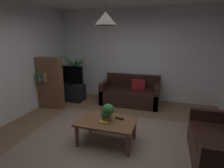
{
  "coord_description": "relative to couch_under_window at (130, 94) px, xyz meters",
  "views": [
    {
      "loc": [
        1.01,
        -2.94,
        1.93
      ],
      "look_at": [
        0.0,
        0.3,
        1.05
      ],
      "focal_mm": 29.38,
      "sensor_mm": 36.0,
      "label": 1
    }
  ],
  "objects": [
    {
      "name": "potted_palm_corner",
      "position": [
        -1.89,
        0.19,
        0.37
      ],
      "size": [
        0.86,
        0.83,
        1.4
      ],
      "color": "brown",
      "rests_on": "ground"
    },
    {
      "name": "pendant_lamp",
      "position": [
        0.0,
        -2.19,
        1.94
      ],
      "size": [
        0.35,
        0.35,
        0.64
      ],
      "color": "black"
    },
    {
      "name": "coffee_table",
      "position": [
        0.0,
        -2.19,
        0.1
      ],
      "size": [
        1.05,
        0.69,
        0.44
      ],
      "color": "brown",
      "rests_on": "ground"
    },
    {
      "name": "remote_on_table_0",
      "position": [
        0.21,
        -2.05,
        0.18
      ],
      "size": [
        0.17,
        0.09,
        0.02
      ],
      "primitive_type": "cube",
      "rotation": [
        0.0,
        0.0,
        1.32
      ],
      "color": "black",
      "rests_on": "coffee_table"
    },
    {
      "name": "floor",
      "position": [
        -0.0,
        -2.14,
        -0.28
      ],
      "size": [
        4.82,
        5.26,
        0.02
      ],
      "primitive_type": "cube",
      "color": "brown",
      "rests_on": "ground"
    },
    {
      "name": "potted_plant_on_table",
      "position": [
        0.01,
        -2.19,
        0.34
      ],
      "size": [
        0.25,
        0.22,
        0.33
      ],
      "color": "brown",
      "rests_on": "coffee_table"
    },
    {
      "name": "couch_under_window",
      "position": [
        0.0,
        0.0,
        0.0
      ],
      "size": [
        1.65,
        0.85,
        0.82
      ],
      "color": "black",
      "rests_on": "ground"
    },
    {
      "name": "bookshelf_corner",
      "position": [
        -2.05,
        -0.97,
        0.43
      ],
      "size": [
        0.7,
        0.31,
        1.4
      ],
      "color": "brown",
      "rests_on": "ground"
    },
    {
      "name": "tv",
      "position": [
        -1.86,
        -0.28,
        0.53
      ],
      "size": [
        0.95,
        0.16,
        0.58
      ],
      "color": "black",
      "rests_on": "tv_stand"
    },
    {
      "name": "book_on_table_0",
      "position": [
        -0.02,
        -2.28,
        0.18
      ],
      "size": [
        0.16,
        0.13,
        0.03
      ],
      "primitive_type": "cube",
      "rotation": [
        0.0,
        0.0,
        -0.09
      ],
      "color": "gold",
      "rests_on": "coffee_table"
    },
    {
      "name": "tv_stand",
      "position": [
        -1.86,
        -0.26,
        -0.02
      ],
      "size": [
        0.9,
        0.44,
        0.5
      ],
      "primitive_type": "cube",
      "color": "black",
      "rests_on": "ground"
    },
    {
      "name": "window_pane",
      "position": [
        0.13,
        0.48,
        0.95
      ],
      "size": [
        1.22,
        0.01,
        1.11
      ],
      "primitive_type": "cube",
      "color": "white"
    },
    {
      "name": "wall_back",
      "position": [
        -0.0,
        0.52,
        1.1
      ],
      "size": [
        4.94,
        0.06,
        2.75
      ],
      "primitive_type": "cube",
      "color": "silver",
      "rests_on": "ground"
    },
    {
      "name": "rug",
      "position": [
        -0.0,
        -2.34,
        -0.27
      ],
      "size": [
        3.14,
        2.89,
        0.01
      ],
      "primitive_type": "cube",
      "color": "gray",
      "rests_on": "ground"
    }
  ]
}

